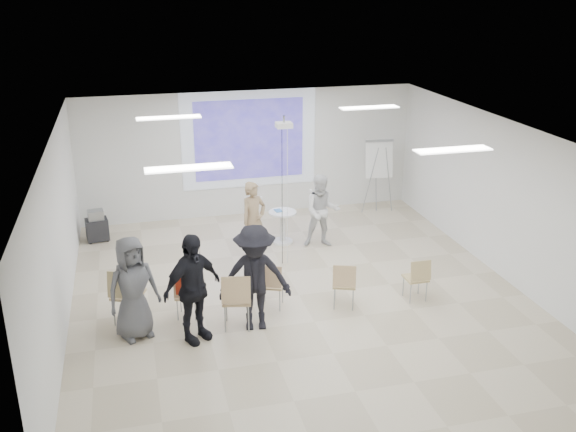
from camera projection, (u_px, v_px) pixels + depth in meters
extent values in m
cube|color=beige|center=(299.00, 297.00, 11.69)|extent=(8.00, 9.00, 0.10)
cube|color=white|center=(300.00, 131.00, 10.61)|extent=(8.00, 9.00, 0.10)
cube|color=silver|center=(249.00, 153.00, 15.28)|extent=(8.00, 0.10, 3.00)
cube|color=silver|center=(55.00, 240.00, 10.21)|extent=(0.10, 9.00, 3.00)
cube|color=silver|center=(506.00, 199.00, 12.09)|extent=(0.10, 9.00, 3.00)
cube|color=silver|center=(249.00, 139.00, 15.10)|extent=(3.20, 0.01, 2.30)
cube|color=#3930A3|center=(249.00, 140.00, 15.09)|extent=(2.60, 0.01, 1.90)
cylinder|color=white|center=(283.00, 241.00, 13.99)|extent=(0.48, 0.48, 0.05)
cylinder|color=silver|center=(283.00, 228.00, 13.88)|extent=(0.13, 0.13, 0.65)
cylinder|color=white|center=(283.00, 212.00, 13.76)|extent=(0.66, 0.66, 0.04)
cube|color=white|center=(285.00, 212.00, 13.74)|extent=(0.23, 0.20, 0.01)
cube|color=teal|center=(278.00, 210.00, 13.77)|extent=(0.16, 0.21, 0.01)
imported|color=#9D8160|center=(254.00, 215.00, 12.97)|extent=(0.80, 0.71, 1.83)
imported|color=white|center=(322.00, 207.00, 13.53)|extent=(0.96, 0.83, 1.75)
cube|color=white|center=(260.00, 197.00, 13.14)|extent=(0.10, 0.14, 0.04)
cube|color=white|center=(311.00, 191.00, 13.61)|extent=(0.06, 0.12, 0.04)
cube|color=tan|center=(128.00, 294.00, 10.62)|extent=(0.62, 0.62, 0.04)
cube|color=tan|center=(121.00, 285.00, 10.31)|extent=(0.46, 0.28, 0.45)
cylinder|color=gray|center=(114.00, 313.00, 10.56)|extent=(0.03, 0.03, 0.49)
cylinder|color=#909498|center=(136.00, 315.00, 10.50)|extent=(0.03, 0.03, 0.49)
cylinder|color=gray|center=(124.00, 302.00, 10.91)|extent=(0.03, 0.03, 0.49)
cylinder|color=#97989F|center=(145.00, 304.00, 10.85)|extent=(0.03, 0.03, 0.49)
cube|color=tan|center=(187.00, 295.00, 10.81)|extent=(0.46, 0.46, 0.04)
cube|color=tan|center=(185.00, 288.00, 10.57)|extent=(0.38, 0.17, 0.35)
cylinder|color=gray|center=(178.00, 310.00, 10.75)|extent=(0.02, 0.02, 0.39)
cylinder|color=#95989D|center=(195.00, 310.00, 10.74)|extent=(0.02, 0.02, 0.39)
cylinder|color=gray|center=(181.00, 302.00, 11.03)|extent=(0.02, 0.02, 0.39)
cylinder|color=gray|center=(198.00, 302.00, 11.02)|extent=(0.02, 0.02, 0.39)
cube|color=tan|center=(237.00, 299.00, 10.46)|extent=(0.55, 0.55, 0.04)
cube|color=tan|center=(236.00, 290.00, 10.16)|extent=(0.48, 0.19, 0.44)
cylinder|color=#94979D|center=(225.00, 319.00, 10.37)|extent=(0.03, 0.03, 0.49)
cylinder|color=gray|center=(249.00, 318.00, 10.38)|extent=(0.03, 0.03, 0.49)
cylinder|color=gray|center=(226.00, 308.00, 10.72)|extent=(0.03, 0.03, 0.49)
cylinder|color=gray|center=(249.00, 307.00, 10.74)|extent=(0.03, 0.03, 0.49)
cube|color=tan|center=(272.00, 284.00, 11.13)|extent=(0.52, 0.52, 0.04)
cube|color=tan|center=(270.00, 277.00, 10.87)|extent=(0.40, 0.23, 0.38)
cylinder|color=#92949A|center=(261.00, 299.00, 11.08)|extent=(0.03, 0.03, 0.42)
cylinder|color=#95979D|center=(280.00, 301.00, 11.03)|extent=(0.03, 0.03, 0.42)
cylinder|color=gray|center=(265.00, 291.00, 11.38)|extent=(0.03, 0.03, 0.42)
cylinder|color=gray|center=(283.00, 292.00, 11.33)|extent=(0.03, 0.03, 0.42)
cube|color=tan|center=(344.00, 284.00, 11.15)|extent=(0.51, 0.51, 0.04)
cube|color=tan|center=(344.00, 276.00, 10.90)|extent=(0.40, 0.21, 0.38)
cylinder|color=gray|center=(334.00, 299.00, 11.10)|extent=(0.03, 0.03, 0.42)
cylinder|color=gray|center=(353.00, 300.00, 11.06)|extent=(0.03, 0.03, 0.42)
cylinder|color=gray|center=(335.00, 290.00, 11.39)|extent=(0.03, 0.03, 0.42)
cylinder|color=gray|center=(353.00, 291.00, 11.36)|extent=(0.03, 0.03, 0.42)
cube|color=tan|center=(416.00, 278.00, 11.41)|extent=(0.38, 0.38, 0.04)
cube|color=tan|center=(421.00, 271.00, 11.17)|extent=(0.38, 0.08, 0.36)
cylinder|color=#92949A|center=(411.00, 293.00, 11.31)|extent=(0.02, 0.02, 0.40)
cylinder|color=#919599|center=(426.00, 291.00, 11.38)|extent=(0.02, 0.02, 0.40)
cylinder|color=gray|center=(403.00, 286.00, 11.58)|extent=(0.02, 0.02, 0.40)
cylinder|color=#94969C|center=(419.00, 284.00, 11.66)|extent=(0.02, 0.02, 0.40)
cube|color=#B32C16|center=(188.00, 284.00, 10.50)|extent=(0.40, 0.19, 0.37)
imported|color=black|center=(237.00, 297.00, 10.47)|extent=(0.41, 0.34, 0.03)
imported|color=black|center=(192.00, 281.00, 9.89)|extent=(1.40, 1.24, 2.07)
imported|color=black|center=(255.00, 271.00, 10.25)|extent=(1.40, 0.89, 2.04)
imported|color=#595A5E|center=(132.00, 282.00, 10.03)|extent=(1.10, 0.92, 1.91)
cylinder|color=#919399|center=(370.00, 181.00, 15.40)|extent=(0.30, 0.23, 1.66)
cylinder|color=gray|center=(389.00, 180.00, 15.47)|extent=(0.33, 0.17, 1.66)
cylinder|color=gray|center=(376.00, 177.00, 15.71)|extent=(0.06, 0.37, 1.66)
cube|color=white|center=(379.00, 158.00, 15.36)|extent=(0.67, 0.25, 0.93)
cube|color=gray|center=(380.00, 141.00, 15.25)|extent=(0.68, 0.12, 0.06)
cube|color=black|center=(97.00, 229.00, 14.02)|extent=(0.51, 0.43, 0.47)
cube|color=gray|center=(96.00, 215.00, 13.90)|extent=(0.36, 0.32, 0.20)
cylinder|color=black|center=(90.00, 243.00, 13.91)|extent=(0.06, 0.06, 0.06)
cylinder|color=black|center=(108.00, 240.00, 14.05)|extent=(0.06, 0.06, 0.06)
cylinder|color=black|center=(89.00, 238.00, 14.16)|extent=(0.06, 0.06, 0.06)
cylinder|color=black|center=(106.00, 236.00, 14.29)|extent=(0.06, 0.06, 0.06)
cube|color=white|center=(284.00, 125.00, 12.08)|extent=(0.30, 0.25, 0.10)
cylinder|color=gray|center=(284.00, 119.00, 12.04)|extent=(0.04, 0.04, 0.14)
cylinder|color=black|center=(282.00, 199.00, 12.49)|extent=(0.01, 0.01, 2.77)
cylinder|color=white|center=(287.00, 199.00, 12.50)|extent=(0.01, 0.01, 2.77)
cube|color=white|center=(169.00, 118.00, 11.99)|extent=(1.20, 0.30, 0.02)
cube|color=white|center=(369.00, 108.00, 12.92)|extent=(1.20, 0.30, 0.02)
cube|color=white|center=(189.00, 168.00, 8.81)|extent=(1.20, 0.30, 0.02)
cube|color=white|center=(453.00, 150.00, 9.74)|extent=(1.20, 0.30, 0.02)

